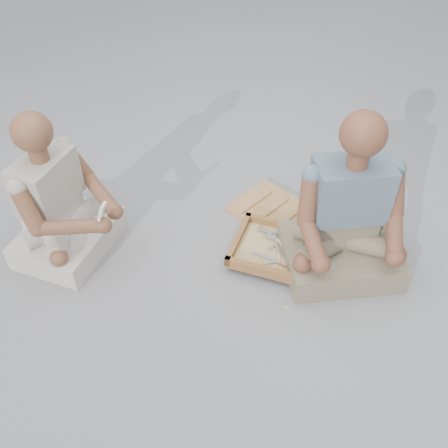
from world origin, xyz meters
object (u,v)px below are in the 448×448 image
Objects in this scene: tool_tray at (279,250)px; companion at (346,222)px; craftsman at (60,208)px; carved_panel at (280,215)px.

companion is (0.29, 0.14, 0.25)m from tool_tray.
companion reaches higher than tool_tray.
companion is (1.31, 0.72, 0.02)m from craftsman.
companion is at bearing -19.29° from carved_panel.
craftsman is 0.92× the size of companion.
tool_tray is 0.68× the size of craftsman.
companion reaches higher than craftsman.
craftsman is at bearing -12.21° from companion.
tool_tray is 1.20m from craftsman.
tool_tray is 0.63× the size of companion.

